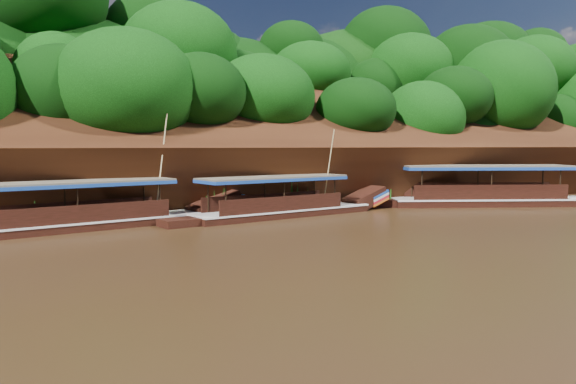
# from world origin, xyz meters

# --- Properties ---
(ground) EXTENTS (160.00, 160.00, 0.00)m
(ground) POSITION_xyz_m (0.00, 0.00, 0.00)
(ground) COLOR black
(ground) RESTS_ON ground
(riverbank) EXTENTS (120.00, 30.06, 19.40)m
(riverbank) POSITION_xyz_m (-0.01, 22.73, 1.89)
(riverbank) COLOR black
(riverbank) RESTS_ON ground
(boat_0) EXTENTS (15.62, 8.16, 6.84)m
(boat_0) POSITION_xyz_m (13.71, 6.00, 0.59)
(boat_0) COLOR black
(boat_0) RESTS_ON ground
(boat_1) EXTENTS (12.90, 4.02, 5.17)m
(boat_1) POSITION_xyz_m (-1.06, 7.60, 0.50)
(boat_1) COLOR black
(boat_1) RESTS_ON ground
(boat_2) EXTENTS (14.36, 4.70, 5.90)m
(boat_2) POSITION_xyz_m (-11.14, 7.64, 0.51)
(boat_2) COLOR black
(boat_2) RESTS_ON ground
(reeds) EXTENTS (51.54, 2.39, 2.07)m
(reeds) POSITION_xyz_m (-2.93, 9.52, 0.90)
(reeds) COLOR #205A16
(reeds) RESTS_ON ground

